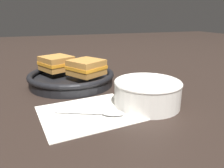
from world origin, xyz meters
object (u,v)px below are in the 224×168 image
object	(u,v)px
soup_bowl	(147,92)
sandwich_near_left	(57,63)
skillet	(72,78)
spoon	(103,113)
sandwich_near_right	(86,67)

from	to	relation	value
soup_bowl	sandwich_near_left	bearing A→B (deg)	123.87
skillet	sandwich_near_left	xyz separation A→B (m)	(-0.04, 0.05, 0.04)
skillet	sandwich_near_left	world-z (taller)	sandwich_near_left
soup_bowl	spoon	distance (m)	0.13
soup_bowl	sandwich_near_right	size ratio (longest dim) A/B	1.30
soup_bowl	skillet	world-z (taller)	soup_bowl
spoon	sandwich_near_left	world-z (taller)	sandwich_near_left
skillet	sandwich_near_left	size ratio (longest dim) A/B	2.21
sandwich_near_right	sandwich_near_left	bearing A→B (deg)	131.00
spoon	sandwich_near_left	bearing A→B (deg)	127.22
sandwich_near_left	skillet	bearing A→B (deg)	-49.00
sandwich_near_left	sandwich_near_right	xyz separation A→B (m)	(0.08, -0.09, 0.00)
sandwich_near_right	spoon	bearing A→B (deg)	-93.22
sandwich_near_left	sandwich_near_right	distance (m)	0.12
soup_bowl	sandwich_near_right	world-z (taller)	sandwich_near_right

